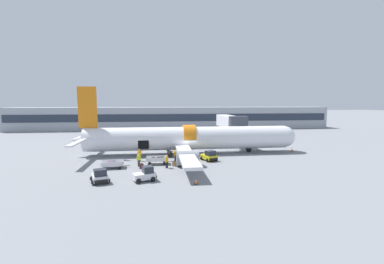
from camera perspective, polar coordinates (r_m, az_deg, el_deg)
name	(u,v)px	position (r m, az deg, el deg)	size (l,w,h in m)	color
ground_plane	(191,157)	(41.25, -0.32, -5.64)	(500.00, 500.00, 0.00)	slate
terminal_strip	(175,118)	(85.76, -3.90, 3.10)	(103.98, 8.15, 7.21)	#9EA3AD
jet_bridge_stub	(231,122)	(53.03, 8.56, 2.13)	(3.23, 13.80, 6.23)	#4C4C51
airplane	(186,138)	(43.76, -1.26, -1.45)	(38.41, 33.09, 11.27)	silver
baggage_tug_lead	(100,176)	(30.22, -19.78, -9.29)	(2.46, 2.89, 1.54)	silver
baggage_tug_mid	(209,156)	(38.92, 3.86, -5.40)	(2.60, 2.92, 1.55)	yellow
baggage_tug_rear	(145,175)	(29.47, -10.36, -9.37)	(2.75, 2.25, 1.64)	silver
baggage_cart_loading	(158,160)	(36.99, -7.67, -6.25)	(3.90, 2.00, 1.08)	silver
baggage_cart_queued	(113,165)	(36.12, -17.07, -6.94)	(3.79, 2.31, 0.99)	silver
ground_crew_loader_a	(139,160)	(36.07, -11.74, -6.03)	(0.58, 0.56, 1.78)	#2D2D33
ground_crew_loader_b	(185,153)	(39.45, -1.50, -4.79)	(0.63, 0.47, 1.81)	black
ground_crew_driver	(175,155)	(38.40, -3.73, -5.16)	(0.56, 0.57, 1.76)	#2D2D33
ground_crew_supervisor	(139,155)	(39.30, -11.60, -4.95)	(0.63, 0.43, 1.84)	black
ground_crew_helper	(167,161)	(34.63, -5.65, -6.44)	(0.50, 0.62, 1.79)	black
suitcase_on_tarmac_upright	(142,166)	(34.88, -11.13, -7.51)	(0.55, 0.29, 0.73)	#4C1E1E
suitcase_on_tarmac_spare	(174,164)	(35.64, -3.96, -7.09)	(0.57, 0.46, 0.74)	olive
safety_cone_nose	(292,150)	(48.99, 21.33, -3.71)	(0.48, 0.48, 0.79)	black
safety_cone_engine_left	(196,181)	(28.01, 0.93, -10.93)	(0.47, 0.47, 0.62)	black
safety_cone_wingtip	(198,163)	(36.27, 1.41, -6.89)	(0.54, 0.54, 0.61)	black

